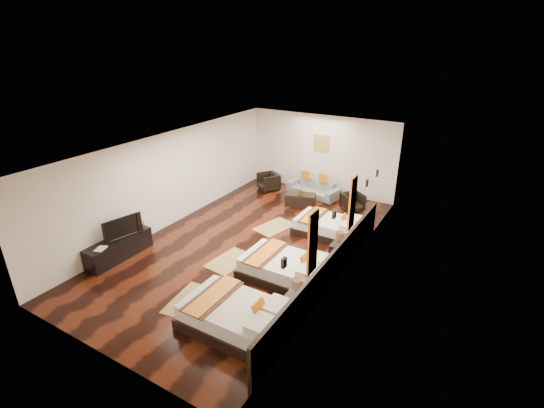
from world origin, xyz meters
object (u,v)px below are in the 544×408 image
Objects in this scene: armchair_left at (268,182)px; armchair_right at (353,202)px; figurine at (137,222)px; sofa at (313,188)px; bed_mid at (287,269)px; tv_console at (119,248)px; table_plant at (301,191)px; bed_near at (238,317)px; coffee_table at (300,199)px; tv at (121,227)px; bed_far at (330,227)px; nightstand_a at (297,301)px; book at (97,248)px; nightstand_b at (339,250)px.

armchair_left reaches higher than armchair_right.
figurine is 6.34m from sofa.
tv_console is at bearing -162.37° from bed_mid.
bed_mid is at bearing -67.74° from table_plant.
bed_mid is at bearing 90.03° from bed_near.
coffee_table is at bearing 62.22° from figurine.
tv_console is at bearing -114.72° from coffee_table.
tv is 0.53× the size of sofa.
bed_near reaches higher than tv_console.
armchair_right is (-0.01, 1.96, 0.05)m from bed_far.
figurine is 0.49× the size of armchair_left.
armchair_right is at bearing 97.80° from nightstand_a.
bed_mid is 4.27m from figurine.
table_plant reaches higher than sofa.
bed_far is 2.67× the size of armchair_left.
figurine is at bearing -117.78° from coffee_table.
armchair_right is 1.75m from coffee_table.
bed_mid is at bearing -67.61° from coffee_table.
bed_mid is at bearing 8.77° from figurine.
bed_far is at bearing -41.05° from table_plant.
figurine reaches higher than sofa.
book is at bearing -170.12° from tv.
tv is at bearing -163.73° from bed_mid.
armchair_left is (0.85, 6.11, 0.05)m from tv_console.
bed_far is (-0.00, 4.60, -0.04)m from bed_near.
sofa is at bearing -7.32° from tv.
table_plant is (2.54, 5.99, -0.04)m from book.
nightstand_b is 0.79× the size of tv.
tv_console is 6.17m from armchair_left.
table_plant is (-2.40, 2.64, 0.24)m from nightstand_b.
tv reaches higher than sofa.
nightstand_a is at bearing -52.26° from bed_mid.
bed_near reaches higher than armchair_right.
bed_near reaches higher than armchair_left.
sofa is 1.70m from armchair_left.
sofa is 1.94× the size of coffee_table.
sofa is (2.50, 6.49, 0.01)m from tv_console.
armchair_right is (1.68, -0.59, 0.01)m from sofa.
coffee_table is 3.98× the size of table_plant.
nightstand_a reaches higher than sofa.
book is 0.45× the size of armchair_right.
armchair_left reaches higher than book.
bed_far is 6.38× the size of book.
tv_console is 0.68m from book.
bed_near is at bearing -17.78° from figurine.
bed_mid is 1.11× the size of bed_far.
table_plant reaches higher than armchair_left.
tv is (-4.89, -2.61, 0.56)m from nightstand_b.
bed_near is at bearing -102.42° from nightstand_b.
bed_mid is 4.40m from tv_console.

